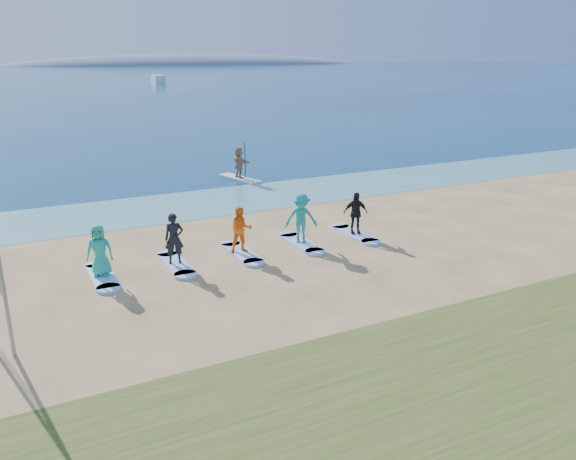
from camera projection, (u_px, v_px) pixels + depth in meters
name	position (u px, v px, depth m)	size (l,w,h in m)	color
ground	(293.00, 288.00, 16.55)	(600.00, 600.00, 0.00)	tan
shallow_water	(186.00, 205.00, 25.47)	(600.00, 600.00, 0.00)	teal
ocean	(22.00, 78.00, 152.44)	(600.00, 600.00, 0.00)	navy
island_ridge	(196.00, 65.00, 312.42)	(220.00, 56.00, 18.00)	slate
paddleboard	(240.00, 179.00, 30.57)	(0.70, 3.00, 0.12)	silver
paddleboarder	(239.00, 162.00, 30.30)	(1.55, 0.49, 1.67)	tan
boat_offshore_b	(158.00, 83.00, 125.42)	(2.13, 6.16, 1.74)	silver
surfboard_0	(102.00, 276.00, 17.28)	(0.70, 2.20, 0.09)	#A4C7FF
student_0	(100.00, 250.00, 17.02)	(0.79, 0.51, 1.61)	teal
surfboard_1	(176.00, 264.00, 18.28)	(0.70, 2.20, 0.09)	#A4C7FF
student_1	(174.00, 239.00, 18.01)	(0.61, 0.40, 1.66)	black
surfboard_2	(242.00, 253.00, 19.28)	(0.70, 2.20, 0.09)	#A4C7FF
student_2	(241.00, 230.00, 19.03)	(0.77, 0.60, 1.58)	orange
surfboard_3	(301.00, 243.00, 20.28)	(0.70, 2.20, 0.09)	#A4C7FF
student_3	(301.00, 218.00, 20.00)	(1.16, 0.67, 1.79)	teal
surfboard_4	(355.00, 234.00, 21.29)	(0.70, 2.20, 0.09)	#A4C7FF
student_4	(355.00, 213.00, 21.03)	(0.93, 0.39, 1.58)	black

